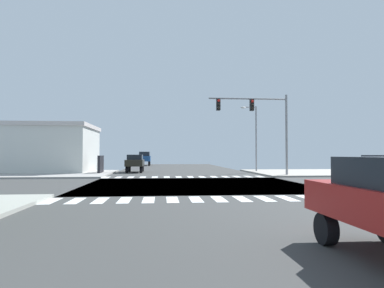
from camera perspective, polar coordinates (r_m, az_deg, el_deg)
The scene contains 10 objects.
ground at distance 22.28m, azimuth 0.68°, elevation -6.71°, with size 90.00×90.00×0.05m.
sidewalk_corner_ne at distance 37.38m, azimuth 19.02°, elevation -4.44°, with size 12.00×12.00×0.14m.
sidewalk_corner_nw at distance 35.79m, azimuth -22.67°, elevation -4.53°, with size 12.00×12.00×0.14m.
crosswalk_near at distance 15.04m, azimuth 2.55°, elevation -9.04°, with size 13.50×2.00×0.01m.
crosswalk_far at distance 29.51m, azimuth -1.24°, elevation -5.42°, with size 13.50×2.00×0.01m.
traffic_signal_mast at distance 30.98m, azimuth 10.70°, elevation 4.61°, with size 7.00×0.55×7.18m.
street_lamp at distance 37.70m, azimuth 10.08°, elevation 1.94°, with size 1.78×0.32×7.06m.
bank_building at distance 40.57m, azimuth -26.48°, elevation -0.68°, with size 16.72×9.23×5.01m.
sedan_queued_4 at distance 37.58m, azimuth -9.33°, elevation -2.90°, with size 1.80×4.30×1.88m.
suv_outer_1 at distance 59.34m, azimuth -7.78°, elevation -2.18°, with size 1.96×4.60×2.34m.
Camera 1 is at (-2.23, -22.08, 1.93)m, focal length 32.50 mm.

